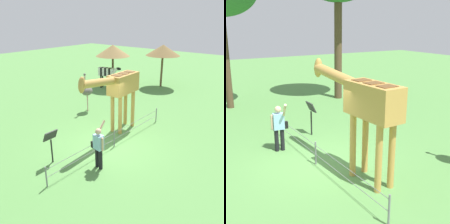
% 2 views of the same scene
% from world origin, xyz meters
% --- Properties ---
extents(ground_plane, '(60.00, 60.00, 0.00)m').
position_xyz_m(ground_plane, '(0.00, 0.00, 0.00)').
color(ground_plane, '#568E47').
extents(giraffe, '(3.84, 0.79, 3.15)m').
position_xyz_m(giraffe, '(-1.38, -0.65, 2.17)').
color(giraffe, '#C69347').
rests_on(giraffe, ground_plane).
extents(visitor, '(0.63, 0.59, 1.74)m').
position_xyz_m(visitor, '(1.59, 0.74, 0.90)').
color(visitor, black).
rests_on(visitor, ground_plane).
extents(zebra, '(0.77, 1.82, 1.66)m').
position_xyz_m(zebra, '(-6.92, -6.11, 1.16)').
color(zebra, black).
rests_on(zebra, ground_plane).
extents(ostrich, '(0.70, 0.56, 2.25)m').
position_xyz_m(ostrich, '(-2.40, -3.77, 1.18)').
color(ostrich, '#CC9E93').
rests_on(ostrich, ground_plane).
extents(shade_hut_near, '(2.59, 2.59, 3.20)m').
position_xyz_m(shade_hut_near, '(-9.98, -3.16, 2.78)').
color(shade_hut_near, brown).
rests_on(shade_hut_near, ground_plane).
extents(shade_hut_far, '(2.58, 2.58, 3.20)m').
position_xyz_m(shade_hut_far, '(-7.49, -6.03, 2.77)').
color(shade_hut_far, brown).
rests_on(shade_hut_far, ground_plane).
extents(info_sign, '(0.56, 0.21, 1.32)m').
position_xyz_m(info_sign, '(2.45, -0.87, 0.95)').
color(info_sign, black).
rests_on(info_sign, ground_plane).
extents(wire_fence, '(7.05, 0.05, 0.75)m').
position_xyz_m(wire_fence, '(0.00, 0.18, 0.40)').
color(wire_fence, slate).
rests_on(wire_fence, ground_plane).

